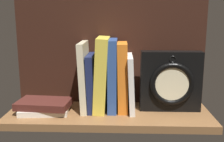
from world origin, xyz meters
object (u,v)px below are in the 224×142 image
object	(u,v)px
book_navy_bierce	(92,82)
book_stack_side	(44,106)
book_cream_twain	(85,76)
framed_clock	(171,82)
book_orange_pandolfini	(123,77)
book_blue_modern	(113,75)
book_white_catcher	(131,83)
book_yellow_seinlanguage	(102,74)

from	to	relation	value
book_navy_bierce	book_stack_side	distance (cm)	18.61
book_cream_twain	framed_clock	bearing A→B (deg)	-0.77
book_orange_pandolfini	book_stack_side	distance (cm)	29.42
framed_clock	book_blue_modern	bearing A→B (deg)	178.85
book_blue_modern	book_cream_twain	bearing A→B (deg)	180.00
book_navy_bierce	book_white_catcher	bearing A→B (deg)	0.00
framed_clock	book_stack_side	distance (cm)	45.33
book_white_catcher	book_cream_twain	bearing A→B (deg)	180.00
book_cream_twain	framed_clock	xyz separation A→B (cm)	(30.61, -0.41, -1.58)
book_yellow_seinlanguage	book_white_catcher	world-z (taller)	book_yellow_seinlanguage
book_blue_modern	book_orange_pandolfini	bearing A→B (deg)	0.00
book_navy_bierce	book_stack_side	size ratio (longest dim) A/B	1.06
book_blue_modern	book_stack_side	bearing A→B (deg)	-169.85
book_blue_modern	book_white_catcher	xyz separation A→B (cm)	(6.51, 0.00, -2.80)
book_orange_pandolfini	framed_clock	world-z (taller)	book_orange_pandolfini
book_cream_twain	book_blue_modern	size ratio (longest dim) A/B	0.96
book_cream_twain	book_navy_bierce	distance (cm)	3.36
book_navy_bierce	book_white_catcher	distance (cm)	13.98
book_blue_modern	book_yellow_seinlanguage	bearing A→B (deg)	180.00
book_yellow_seinlanguage	book_blue_modern	bearing A→B (deg)	0.00
book_orange_pandolfini	framed_clock	bearing A→B (deg)	-1.39
framed_clock	book_orange_pandolfini	bearing A→B (deg)	178.61
book_yellow_seinlanguage	framed_clock	size ratio (longest dim) A/B	1.22
book_cream_twain	book_white_catcher	size ratio (longest dim) A/B	1.23
book_cream_twain	framed_clock	size ratio (longest dim) A/B	1.14
book_navy_bierce	framed_clock	world-z (taller)	framed_clock
book_cream_twain	framed_clock	distance (cm)	30.65
book_cream_twain	book_navy_bierce	xyz separation A→B (cm)	(2.58, 0.00, -2.15)
book_orange_pandolfini	book_stack_side	bearing A→B (deg)	-171.15
book_cream_twain	book_stack_side	bearing A→B (deg)	-162.80
framed_clock	book_stack_side	size ratio (longest dim) A/B	1.13
book_blue_modern	book_white_catcher	world-z (taller)	book_blue_modern
book_blue_modern	book_orange_pandolfini	xyz separation A→B (cm)	(3.56, 0.00, -0.59)
book_navy_bierce	book_blue_modern	world-z (taller)	book_blue_modern
book_blue_modern	book_orange_pandolfini	distance (cm)	3.61
book_navy_bierce	book_yellow_seinlanguage	xyz separation A→B (cm)	(3.56, 0.00, 2.99)
book_blue_modern	framed_clock	size ratio (longest dim) A/B	1.19
book_navy_bierce	book_yellow_seinlanguage	size ratio (longest dim) A/B	0.77
book_cream_twain	book_white_catcher	xyz separation A→B (cm)	(16.55, 0.00, -2.29)
book_yellow_seinlanguage	book_blue_modern	world-z (taller)	book_yellow_seinlanguage
book_blue_modern	book_stack_side	size ratio (longest dim) A/B	1.34
book_blue_modern	framed_clock	distance (cm)	20.67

